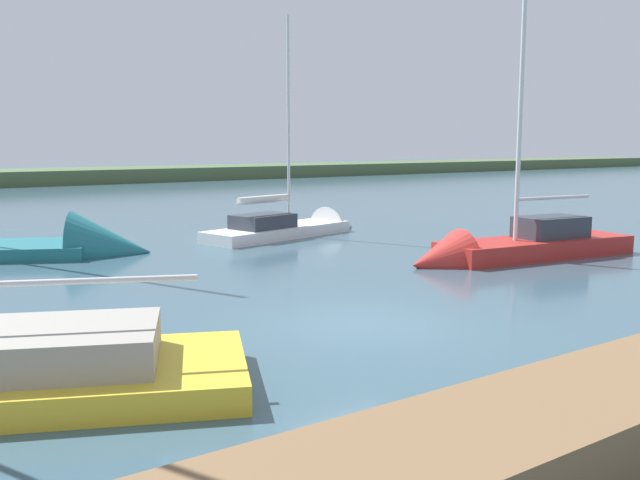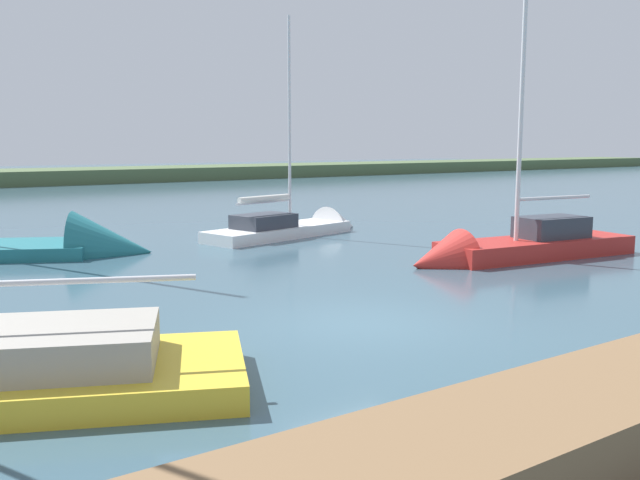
{
  "view_description": "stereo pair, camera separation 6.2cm",
  "coord_description": "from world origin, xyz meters",
  "views": [
    {
      "loc": [
        8.02,
        10.24,
        3.48
      ],
      "look_at": [
        -1.1,
        -3.04,
        1.18
      ],
      "focal_mm": 38.46,
      "sensor_mm": 36.0,
      "label": 1
    },
    {
      "loc": [
        7.97,
        10.27,
        3.48
      ],
      "look_at": [
        -1.1,
        -3.04,
        1.18
      ],
      "focal_mm": 38.46,
      "sensor_mm": 36.0,
      "label": 2
    }
  ],
  "objects": [
    {
      "name": "sailboat_far_left",
      "position": [
        -6.03,
        -11.62,
        0.13
      ],
      "size": [
        7.6,
        3.53,
        8.9
      ],
      "rotation": [
        0.0,
        0.0,
        3.38
      ],
      "color": "white",
      "rests_on": "ground_plane"
    },
    {
      "name": "sailboat_far_right",
      "position": [
        -8.1,
        -3.26,
        0.2
      ],
      "size": [
        7.97,
        2.85,
        8.64
      ],
      "rotation": [
        0.0,
        0.0,
        -0.13
      ],
      "color": "#B22823",
      "rests_on": "ground_plane"
    },
    {
      "name": "ground_plane",
      "position": [
        0.0,
        0.0,
        0.0
      ],
      "size": [
        200.0,
        200.0,
        0.0
      ],
      "primitive_type": "plane",
      "color": "#385666"
    },
    {
      "name": "dock_pier",
      "position": [
        0.0,
        5.73,
        0.34
      ],
      "size": [
        25.44,
        1.86,
        0.67
      ],
      "primitive_type": "cube",
      "color": "brown",
      "rests_on": "ground_plane"
    },
    {
      "name": "sailboat_outer_mooring",
      "position": [
        3.94,
        -12.2,
        0.15
      ],
      "size": [
        10.6,
        7.03,
        13.22
      ],
      "rotation": [
        0.0,
        0.0,
        2.68
      ],
      "color": "#1E6B75",
      "rests_on": "ground_plane"
    }
  ]
}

